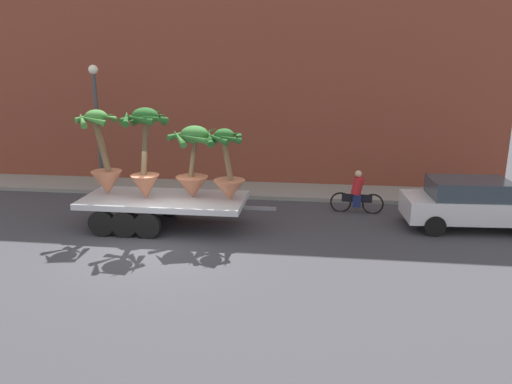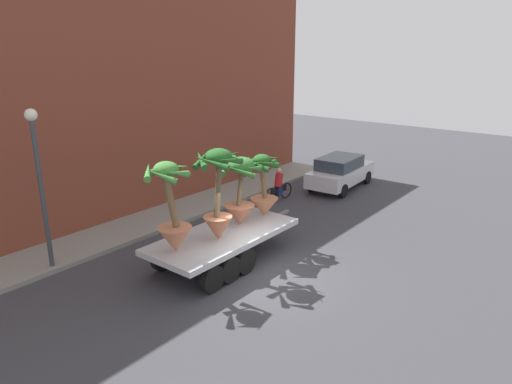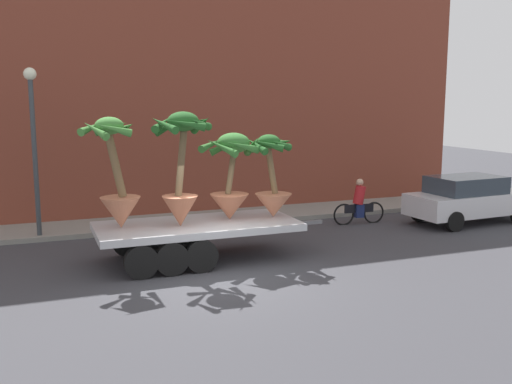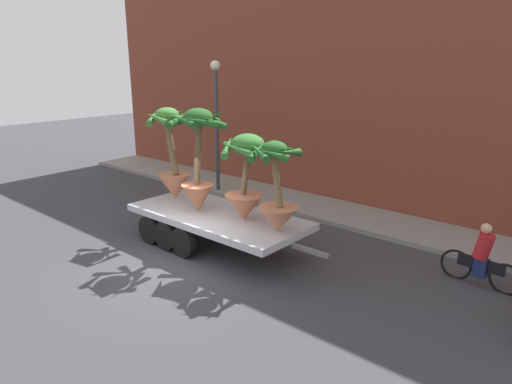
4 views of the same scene
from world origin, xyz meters
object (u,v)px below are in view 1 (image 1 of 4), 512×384
at_px(flatbed_trailer, 157,204).
at_px(potted_palm_rear, 145,153).
at_px(potted_palm_middle, 103,161).
at_px(street_lamp, 97,111).
at_px(potted_palm_front, 227,170).
at_px(potted_palm_extra, 193,163).
at_px(cyclist, 357,194).
at_px(parked_car, 473,203).

xyz_separation_m(flatbed_trailer, potted_palm_rear, (-0.19, -0.23, 1.67)).
height_order(potted_palm_rear, potted_palm_middle, potted_palm_rear).
height_order(flatbed_trailer, street_lamp, street_lamp).
height_order(flatbed_trailer, potted_palm_middle, potted_palm_middle).
relative_size(flatbed_trailer, potted_palm_front, 2.77).
xyz_separation_m(potted_palm_rear, street_lamp, (-3.32, 3.97, 0.81)).
xyz_separation_m(potted_palm_middle, potted_palm_extra, (2.92, -0.01, -0.01)).
bearing_deg(potted_palm_extra, flatbed_trailer, -174.57).
distance_m(cyclist, street_lamp, 10.36).
distance_m(flatbed_trailer, street_lamp, 5.70).
bearing_deg(potted_palm_extra, cyclist, 22.77).
bearing_deg(potted_palm_rear, cyclist, 20.95).
bearing_deg(potted_palm_front, potted_palm_extra, 173.66).
relative_size(potted_palm_middle, street_lamp, 0.56).
distance_m(potted_palm_rear, street_lamp, 5.24).
bearing_deg(potted_palm_middle, flatbed_trailer, -3.97).
bearing_deg(street_lamp, parked_car, -11.06).
height_order(flatbed_trailer, potted_palm_rear, potted_palm_rear).
bearing_deg(potted_palm_rear, street_lamp, 129.88).
bearing_deg(potted_palm_middle, potted_palm_front, -1.81).
relative_size(potted_palm_extra, cyclist, 1.23).
xyz_separation_m(flatbed_trailer, parked_car, (9.91, 1.12, 0.08)).
bearing_deg(parked_car, potted_palm_middle, -175.07).
xyz_separation_m(potted_palm_front, cyclist, (4.12, 2.31, -1.25)).
distance_m(flatbed_trailer, potted_palm_middle, 2.18).
xyz_separation_m(flatbed_trailer, potted_palm_extra, (1.20, 0.11, 1.32)).
height_order(potted_palm_front, parked_car, potted_palm_front).
distance_m(flatbed_trailer, potted_palm_rear, 1.70).
xyz_separation_m(flatbed_trailer, street_lamp, (-3.52, 3.75, 2.48)).
distance_m(cyclist, parked_car, 3.69).
bearing_deg(potted_palm_extra, street_lamp, 142.39).
bearing_deg(flatbed_trailer, potted_palm_front, -0.19).
bearing_deg(cyclist, potted_palm_middle, -164.97).
bearing_deg(potted_palm_middle, street_lamp, 116.36).
relative_size(cyclist, parked_car, 0.42).
height_order(potted_palm_middle, street_lamp, street_lamp).
xyz_separation_m(potted_palm_middle, street_lamp, (-1.80, 3.63, 1.14)).
bearing_deg(potted_palm_middle, parked_car, 4.93).
distance_m(potted_palm_front, street_lamp, 7.04).
xyz_separation_m(potted_palm_rear, potted_palm_middle, (-1.52, 0.35, -0.34)).
bearing_deg(parked_car, potted_palm_front, -171.55).
bearing_deg(potted_palm_front, potted_palm_middle, 178.19).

